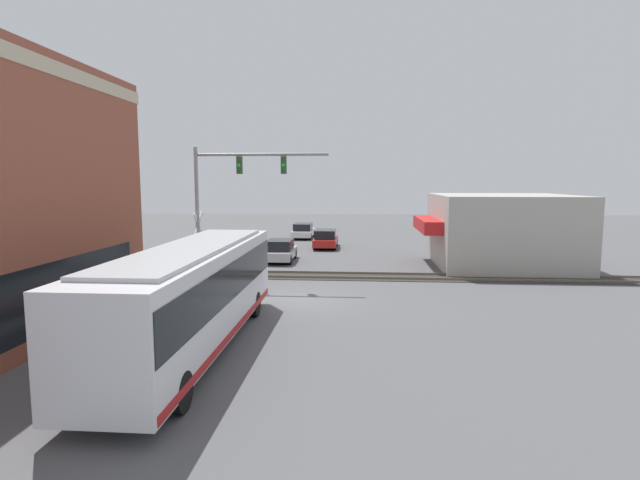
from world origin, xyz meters
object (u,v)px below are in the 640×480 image
(city_bus, at_px, (193,293))
(parked_car_white, at_px, (303,231))
(crossing_signal, at_px, (199,239))
(parked_car_silver, at_px, (280,251))
(parked_car_red, at_px, (326,239))

(city_bus, relative_size, parked_car_white, 2.76)
(crossing_signal, height_order, parked_car_silver, crossing_signal)
(crossing_signal, height_order, parked_car_white, crossing_signal)
(city_bus, relative_size, parked_car_silver, 2.95)
(city_bus, bearing_deg, parked_car_silver, -0.00)
(city_bus, bearing_deg, parked_car_white, -0.00)
(city_bus, xyz_separation_m, parked_car_silver, (17.76, -0.00, -1.18))
(crossing_signal, relative_size, parked_car_red, 0.85)
(parked_car_white, bearing_deg, parked_car_silver, 180.00)
(city_bus, xyz_separation_m, crossing_signal, (10.75, 3.32, 0.43))
(parked_car_white, bearing_deg, crossing_signal, 170.97)
(parked_car_silver, bearing_deg, city_bus, 180.00)
(parked_car_silver, distance_m, parked_car_white, 13.85)
(parked_car_red, bearing_deg, city_bus, 174.04)
(crossing_signal, xyz_separation_m, parked_car_silver, (7.01, -3.32, -1.61))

